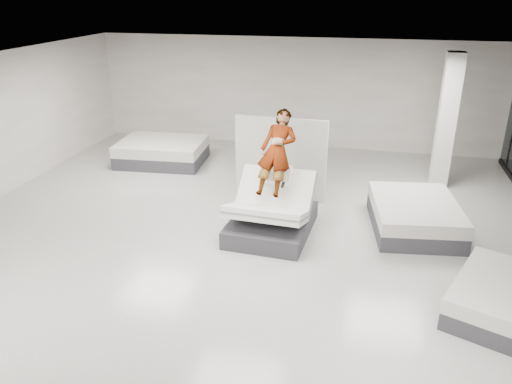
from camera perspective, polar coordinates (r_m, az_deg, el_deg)
room at (r=8.51m, az=-2.95°, el=2.10°), size 14.00×14.04×3.20m
hero_bed at (r=9.82m, az=1.80°, el=-2.58°), size 1.62×2.08×1.28m
person at (r=9.77m, az=2.36°, el=2.94°), size 0.76×1.72×1.44m
remote at (r=9.48m, az=3.09°, el=0.82°), size 0.06×0.14×0.08m
divider_panel at (r=11.25m, az=2.80°, el=3.78°), size 2.09×0.20×1.90m
flat_bed_right_far at (r=10.51m, az=17.65°, el=-2.57°), size 1.88×2.34×0.59m
flat_bed_right_near at (r=8.43m, az=26.75°, el=-10.98°), size 2.03×2.28×0.52m
flat_bed_left_far at (r=14.04m, az=-10.68°, el=4.54°), size 2.39×1.87×0.62m
column at (r=12.64m, az=20.94°, el=7.50°), size 0.40×0.40×3.20m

